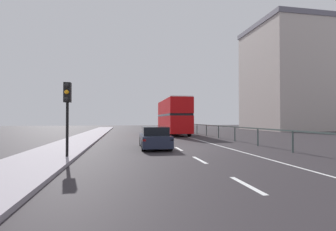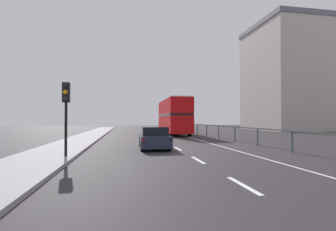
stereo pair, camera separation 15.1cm
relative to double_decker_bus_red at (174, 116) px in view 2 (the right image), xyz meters
name	(u,v)px [view 2 (the right image)]	position (x,y,z in m)	size (l,w,h in m)	color
ground_plane	(176,149)	(-2.56, -13.76, -2.30)	(75.48, 120.00, 0.10)	#2B272A
near_sidewalk_kerb	(60,149)	(-9.48, -13.76, -2.18)	(2.95, 80.00, 0.14)	gray
lane_paint_markings	(178,138)	(-0.59, -5.11, -2.25)	(3.28, 46.00, 0.01)	silver
bridge_side_railing	(212,127)	(3.16, -4.76, -1.27)	(0.10, 42.00, 1.22)	#42514E
distant_building_block	(305,78)	(25.26, 8.96, 6.84)	(18.46, 12.93, 18.16)	#B9ACA5
double_decker_bus_red	(174,116)	(0.00, 0.00, 0.00)	(2.67, 10.24, 4.21)	red
hatchback_car_near	(154,138)	(-3.97, -13.58, -1.60)	(1.85, 4.29, 1.36)	#21263A
traffic_signal_pole	(66,101)	(-8.40, -17.21, 0.39)	(0.30, 0.42, 3.34)	black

